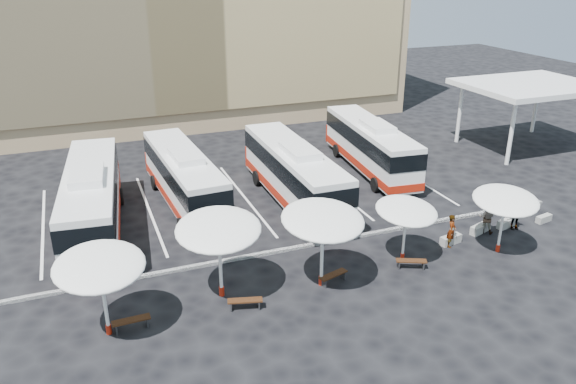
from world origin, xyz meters
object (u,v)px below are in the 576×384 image
object	(u,v)px
bus_0	(92,199)
conc_bench_2	(506,223)
bus_1	(184,176)
sunshade_4	(506,200)
sunshade_0	(99,266)
passenger_1	(487,218)
wood_bench_3	(411,262)
passenger_2	(516,215)
conc_bench_0	(451,240)
passenger_3	(516,206)
bus_3	(370,145)
bus_2	(294,172)
wood_bench_0	(131,322)
wood_bench_1	(245,302)
sunshade_3	(406,211)
wood_bench_2	(333,276)
conc_bench_1	(479,229)
sunshade_2	(323,220)
conc_bench_3	(544,219)
sunshade_1	(218,229)
passenger_0	(452,231)

from	to	relation	value
bus_0	conc_bench_2	world-z (taller)	bus_0
bus_1	sunshade_4	distance (m)	18.36
sunshade_0	passenger_1	distance (m)	20.61
wood_bench_3	passenger_2	xyz separation A→B (m)	(7.86, 1.66, 0.51)
conc_bench_0	passenger_3	distance (m)	5.63
bus_3	passenger_1	size ratio (longest dim) A/B	6.63
bus_2	passenger_1	distance (m)	11.53
sunshade_0	wood_bench_0	bearing A→B (deg)	-2.25
sunshade_0	wood_bench_1	world-z (taller)	sunshade_0
bus_0	passenger_1	xyz separation A→B (m)	(20.23, -7.93, -1.13)
sunshade_3	passenger_3	size ratio (longest dim) A/B	2.23
conc_bench_2	passenger_3	size ratio (longest dim) A/B	0.78
passenger_1	passenger_2	size ratio (longest dim) A/B	1.05
sunshade_3	conc_bench_2	bearing A→B (deg)	8.38
passenger_1	wood_bench_2	bearing A→B (deg)	52.93
sunshade_4	conc_bench_1	size ratio (longest dim) A/B	3.44
wood_bench_0	sunshade_2	bearing A→B (deg)	1.91
sunshade_2	wood_bench_0	bearing A→B (deg)	-178.09
bus_2	sunshade_2	xyz separation A→B (m)	(-2.39, -9.44, 1.36)
bus_0	bus_2	bearing A→B (deg)	5.36
wood_bench_3	conc_bench_3	xyz separation A→B (m)	(10.12, 1.76, -0.15)
sunshade_3	wood_bench_1	xyz separation A→B (m)	(-8.72, -1.25, -2.36)
bus_2	wood_bench_1	bearing A→B (deg)	-121.30
bus_0	sunshade_1	xyz separation A→B (m)	(4.85, -8.75, 1.30)
sunshade_2	wood_bench_2	bearing A→B (deg)	-3.63
conc_bench_3	wood_bench_0	bearing A→B (deg)	-175.61
wood_bench_0	wood_bench_1	distance (m)	4.80
bus_0	sunshade_2	xyz separation A→B (m)	(9.44, -9.56, 1.32)
bus_3	wood_bench_2	bearing A→B (deg)	-119.22
sunshade_4	conc_bench_0	bearing A→B (deg)	137.54
wood_bench_0	passenger_2	distance (m)	21.37
sunshade_1	conc_bench_3	world-z (taller)	sunshade_1
wood_bench_2	passenger_3	bearing A→B (deg)	11.15
conc_bench_2	sunshade_0	bearing A→B (deg)	-174.75
sunshade_0	wood_bench_2	bearing A→B (deg)	1.21
bus_2	conc_bench_2	bearing A→B (deg)	-36.84
sunshade_0	passenger_2	size ratio (longest dim) A/B	2.24
wood_bench_0	conc_bench_2	distance (m)	21.14
wood_bench_0	passenger_0	bearing A→B (deg)	4.39
bus_3	sunshade_2	xyz separation A→B (m)	(-9.62, -12.86, 1.44)
conc_bench_2	passenger_0	distance (m)	4.50
conc_bench_2	passenger_3	xyz separation A→B (m)	(1.27, 0.76, 0.56)
sunshade_0	passenger_3	distance (m)	23.50
sunshade_1	wood_bench_2	bearing A→B (deg)	-9.28
sunshade_1	passenger_0	size ratio (longest dim) A/B	2.50
sunshade_2	wood_bench_1	bearing A→B (deg)	-171.32
sunshade_4	conc_bench_2	size ratio (longest dim) A/B	3.50
bus_0	conc_bench_2	xyz separation A→B (m)	(21.78, -7.80, -1.80)
bus_0	bus_1	bearing A→B (deg)	25.62
sunshade_4	wood_bench_1	distance (m)	14.07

